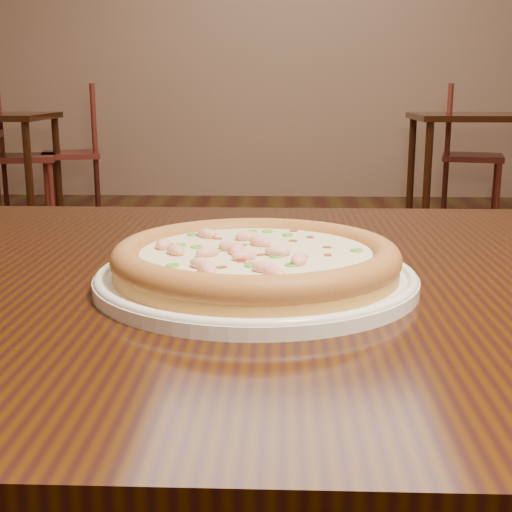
{
  "coord_description": "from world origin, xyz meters",
  "views": [
    {
      "loc": [
        -0.07,
        -1.63,
        0.94
      ],
      "look_at": [
        -0.1,
        -0.98,
        0.78
      ],
      "focal_mm": 50.0,
      "sensor_mm": 36.0,
      "label": 1
    }
  ],
  "objects_px": {
    "chair_c": "(465,156)",
    "chair_a": "(17,157)",
    "plate": "(256,278)",
    "pizza": "(256,259)",
    "chair_b": "(78,153)",
    "hero_table": "(372,365)",
    "bg_table_right": "(488,128)"
  },
  "relations": [
    {
      "from": "hero_table",
      "to": "pizza",
      "type": "relative_size",
      "value": 4.41
    },
    {
      "from": "plate",
      "to": "chair_c",
      "type": "relative_size",
      "value": 0.32
    },
    {
      "from": "plate",
      "to": "pizza",
      "type": "distance_m",
      "value": 0.02
    },
    {
      "from": "chair_b",
      "to": "chair_c",
      "type": "relative_size",
      "value": 1.0
    },
    {
      "from": "chair_b",
      "to": "pizza",
      "type": "bearing_deg",
      "value": -72.06
    },
    {
      "from": "bg_table_right",
      "to": "chair_b",
      "type": "height_order",
      "value": "chair_b"
    },
    {
      "from": "plate",
      "to": "bg_table_right",
      "type": "bearing_deg",
      "value": 71.76
    },
    {
      "from": "chair_b",
      "to": "bg_table_right",
      "type": "bearing_deg",
      "value": -8.13
    },
    {
      "from": "plate",
      "to": "chair_a",
      "type": "xyz_separation_m",
      "value": [
        -1.88,
        4.39,
        -0.32
      ]
    },
    {
      "from": "pizza",
      "to": "chair_c",
      "type": "height_order",
      "value": "chair_c"
    },
    {
      "from": "plate",
      "to": "chair_b",
      "type": "relative_size",
      "value": 0.32
    },
    {
      "from": "hero_table",
      "to": "chair_b",
      "type": "height_order",
      "value": "chair_b"
    },
    {
      "from": "bg_table_right",
      "to": "chair_c",
      "type": "distance_m",
      "value": 0.4
    },
    {
      "from": "bg_table_right",
      "to": "chair_a",
      "type": "distance_m",
      "value": 3.29
    },
    {
      "from": "pizza",
      "to": "chair_b",
      "type": "xyz_separation_m",
      "value": [
        -1.52,
        4.68,
        -0.34
      ]
    },
    {
      "from": "hero_table",
      "to": "chair_a",
      "type": "relative_size",
      "value": 1.26
    },
    {
      "from": "plate",
      "to": "chair_b",
      "type": "distance_m",
      "value": 4.93
    },
    {
      "from": "bg_table_right",
      "to": "chair_c",
      "type": "bearing_deg",
      "value": 100.99
    },
    {
      "from": "hero_table",
      "to": "chair_c",
      "type": "bearing_deg",
      "value": 74.94
    },
    {
      "from": "bg_table_right",
      "to": "plate",
      "type": "bearing_deg",
      "value": -108.24
    },
    {
      "from": "chair_c",
      "to": "chair_a",
      "type": "bearing_deg",
      "value": -176.52
    },
    {
      "from": "chair_a",
      "to": "chair_c",
      "type": "bearing_deg",
      "value": 3.48
    },
    {
      "from": "bg_table_right",
      "to": "chair_a",
      "type": "xyz_separation_m",
      "value": [
        -3.28,
        0.13,
        -0.22
      ]
    },
    {
      "from": "chair_a",
      "to": "chair_c",
      "type": "height_order",
      "value": "same"
    },
    {
      "from": "bg_table_right",
      "to": "chair_c",
      "type": "xyz_separation_m",
      "value": [
        -0.06,
        0.33,
        -0.22
      ]
    },
    {
      "from": "hero_table",
      "to": "pizza",
      "type": "distance_m",
      "value": 0.18
    },
    {
      "from": "hero_table",
      "to": "chair_b",
      "type": "distance_m",
      "value": 4.91
    },
    {
      "from": "pizza",
      "to": "chair_a",
      "type": "distance_m",
      "value": 4.79
    },
    {
      "from": "bg_table_right",
      "to": "chair_b",
      "type": "relative_size",
      "value": 1.05
    },
    {
      "from": "chair_c",
      "to": "pizza",
      "type": "bearing_deg",
      "value": -106.29
    },
    {
      "from": "hero_table",
      "to": "chair_b",
      "type": "xyz_separation_m",
      "value": [
        -1.64,
        4.63,
        -0.21
      ]
    },
    {
      "from": "plate",
      "to": "pizza",
      "type": "bearing_deg",
      "value": -135.7
    }
  ]
}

